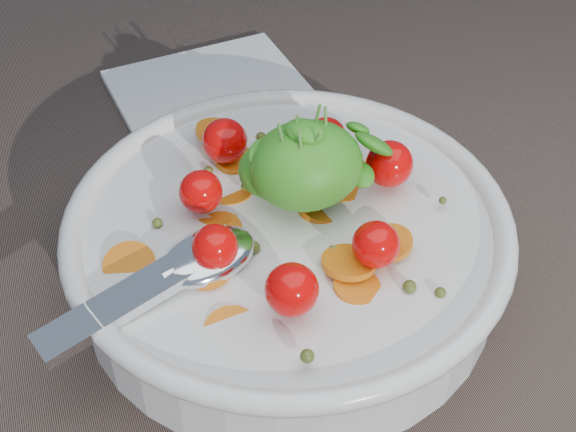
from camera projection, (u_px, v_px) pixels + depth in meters
name	position (u px, v px, depth m)	size (l,w,h in m)	color
ground	(303.00, 272.00, 0.55)	(6.00, 6.00, 0.00)	brown
bowl	(288.00, 242.00, 0.52)	(0.31, 0.29, 0.12)	silver
napkin	(212.00, 93.00, 0.70)	(0.16, 0.14, 0.01)	white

